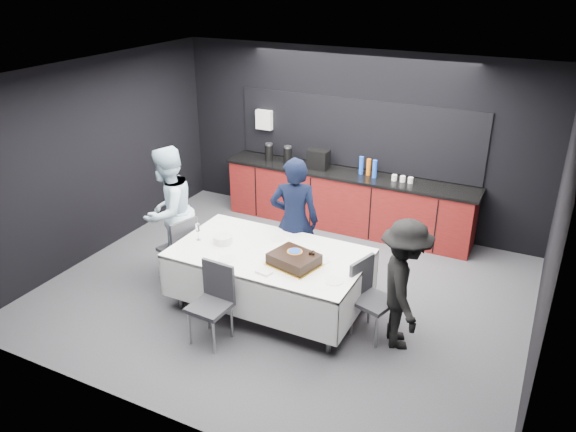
# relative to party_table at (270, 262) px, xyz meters

# --- Properties ---
(ground) EXTENTS (6.00, 6.00, 0.00)m
(ground) POSITION_rel_party_table_xyz_m (0.00, 0.40, -0.64)
(ground) COLOR #48474D
(ground) RESTS_ON ground
(room_shell) EXTENTS (6.04, 5.04, 2.82)m
(room_shell) POSITION_rel_party_table_xyz_m (0.00, 0.40, 1.22)
(room_shell) COLOR white
(room_shell) RESTS_ON ground
(kitchenette) EXTENTS (4.10, 0.64, 2.05)m
(kitchenette) POSITION_rel_party_table_xyz_m (-0.02, 2.62, -0.10)
(kitchenette) COLOR #5D0F0E
(kitchenette) RESTS_ON ground
(party_table) EXTENTS (2.32, 1.32, 0.78)m
(party_table) POSITION_rel_party_table_xyz_m (0.00, 0.00, 0.00)
(party_table) COLOR #99999E
(party_table) RESTS_ON ground
(cake_assembly) EXTENTS (0.65, 0.57, 0.17)m
(cake_assembly) POSITION_rel_party_table_xyz_m (0.40, -0.15, 0.21)
(cake_assembly) COLOR gold
(cake_assembly) RESTS_ON party_table
(plate_stack) EXTENTS (0.24, 0.24, 0.10)m
(plate_stack) POSITION_rel_party_table_xyz_m (-0.63, -0.05, 0.19)
(plate_stack) COLOR white
(plate_stack) RESTS_ON party_table
(loose_plate_near) EXTENTS (0.20, 0.20, 0.01)m
(loose_plate_near) POSITION_rel_party_table_xyz_m (-0.36, -0.38, 0.14)
(loose_plate_near) COLOR white
(loose_plate_near) RESTS_ON party_table
(loose_plate_right_a) EXTENTS (0.18, 0.18, 0.01)m
(loose_plate_right_a) POSITION_rel_party_table_xyz_m (0.66, 0.08, 0.14)
(loose_plate_right_a) COLOR white
(loose_plate_right_a) RESTS_ON party_table
(loose_plate_right_b) EXTENTS (0.21, 0.21, 0.01)m
(loose_plate_right_b) POSITION_rel_party_table_xyz_m (0.95, -0.28, 0.14)
(loose_plate_right_b) COLOR white
(loose_plate_right_b) RESTS_ON party_table
(loose_plate_far) EXTENTS (0.19, 0.19, 0.01)m
(loose_plate_far) POSITION_rel_party_table_xyz_m (-0.07, 0.35, 0.14)
(loose_plate_far) COLOR white
(loose_plate_far) RESTS_ON party_table
(fork_pile) EXTENTS (0.19, 0.14, 0.03)m
(fork_pile) POSITION_rel_party_table_xyz_m (0.18, -0.48, 0.15)
(fork_pile) COLOR white
(fork_pile) RESTS_ON party_table
(champagne_flute) EXTENTS (0.06, 0.06, 0.22)m
(champagne_flute) POSITION_rel_party_table_xyz_m (-0.95, -0.12, 0.30)
(champagne_flute) COLOR white
(champagne_flute) RESTS_ON party_table
(chair_left) EXTENTS (0.53, 0.53, 0.92)m
(chair_left) POSITION_rel_party_table_xyz_m (-1.36, 0.04, -0.11)
(chair_left) COLOR #2F2F34
(chair_left) RESTS_ON ground
(chair_right) EXTENTS (0.52, 0.52, 0.92)m
(chair_right) POSITION_rel_party_table_xyz_m (1.25, 0.04, -0.11)
(chair_right) COLOR #2F2F34
(chair_right) RESTS_ON ground
(chair_near) EXTENTS (0.44, 0.44, 0.92)m
(chair_near) POSITION_rel_party_table_xyz_m (-0.27, -0.83, -0.11)
(chair_near) COLOR #2F2F34
(chair_near) RESTS_ON ground
(person_center) EXTENTS (0.75, 0.62, 1.75)m
(person_center) POSITION_rel_party_table_xyz_m (-0.02, 0.73, 0.23)
(person_center) COLOR black
(person_center) RESTS_ON ground
(person_left) EXTENTS (0.68, 0.88, 1.80)m
(person_left) POSITION_rel_party_table_xyz_m (-1.64, 0.20, 0.26)
(person_left) COLOR silver
(person_left) RESTS_ON ground
(person_right) EXTENTS (0.92, 1.13, 1.52)m
(person_right) POSITION_rel_party_table_xyz_m (1.65, 0.01, 0.12)
(person_right) COLOR black
(person_right) RESTS_ON ground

